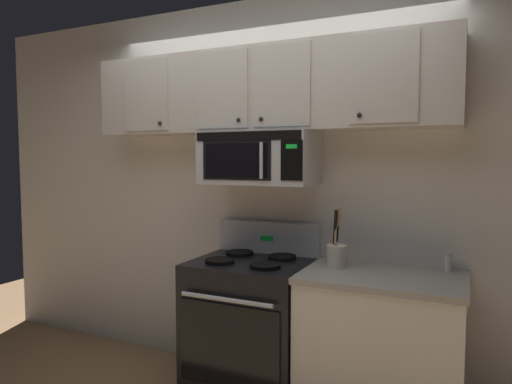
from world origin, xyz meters
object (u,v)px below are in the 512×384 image
Objects in this scene: utensil_crock_cream at (337,252)px; stove_range at (252,325)px; salt_shaker at (449,262)px; over_range_microwave at (259,158)px.

stove_range is at bearing -174.22° from utensil_crock_cream.
utensil_crock_cream is 3.31× the size of salt_shaker.
utensil_crock_cream reaches higher than stove_range.
salt_shaker is at bearing 11.14° from stove_range.
over_range_microwave is 1.34m from salt_shaker.
stove_range is 1.11m from over_range_microwave.
utensil_crock_cream is 0.66m from salt_shaker.
utensil_crock_cream is at bearing -6.20° from over_range_microwave.
over_range_microwave is at bearing -174.36° from salt_shaker.
stove_range is 1.47× the size of over_range_microwave.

